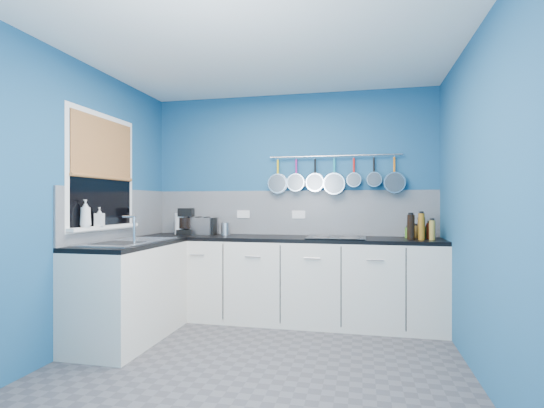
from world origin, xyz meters
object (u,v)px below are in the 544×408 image
at_px(coffee_maker, 186,221).
at_px(hob, 336,237).
at_px(soap_bottle_a, 85,213).
at_px(soap_bottle_b, 99,217).
at_px(canister, 225,229).
at_px(toaster, 203,226).
at_px(paper_towel, 179,224).

xyz_separation_m(coffee_maker, hob, (1.72, -0.12, -0.14)).
relative_size(soap_bottle_a, soap_bottle_b, 1.39).
relative_size(soap_bottle_b, hob, 0.29).
bearing_deg(soap_bottle_b, hob, 25.00).
height_order(soap_bottle_b, canister, soap_bottle_b).
distance_m(soap_bottle_b, coffee_maker, 1.14).
distance_m(toaster, canister, 0.29).
distance_m(soap_bottle_a, hob, 2.38).
distance_m(canister, hob, 1.25).
bearing_deg(toaster, canister, 2.69).
distance_m(toaster, hob, 1.54).
height_order(soap_bottle_b, paper_towel, soap_bottle_b).
bearing_deg(soap_bottle_a, coffee_maker, 74.83).
distance_m(soap_bottle_a, soap_bottle_b, 0.19).
bearing_deg(paper_towel, soap_bottle_b, -104.07).
height_order(paper_towel, hob, paper_towel).
bearing_deg(canister, coffee_maker, -179.48).
height_order(soap_bottle_a, coffee_maker, soap_bottle_a).
distance_m(soap_bottle_b, canister, 1.38).
relative_size(soap_bottle_a, paper_towel, 0.97).
bearing_deg(hob, soap_bottle_a, -150.79).
bearing_deg(soap_bottle_a, paper_towel, 77.98).
bearing_deg(soap_bottle_a, canister, 57.25).
bearing_deg(paper_towel, canister, 0.69).
distance_m(soap_bottle_a, canister, 1.54).
height_order(soap_bottle_b, coffee_maker, soap_bottle_b).
xyz_separation_m(canister, hob, (1.24, -0.13, -0.06)).
xyz_separation_m(toaster, canister, (0.29, -0.04, -0.03)).
relative_size(soap_bottle_a, hob, 0.41).
distance_m(soap_bottle_b, hob, 2.29).
xyz_separation_m(coffee_maker, toaster, (0.19, 0.05, -0.05)).
relative_size(soap_bottle_a, canister, 1.73).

